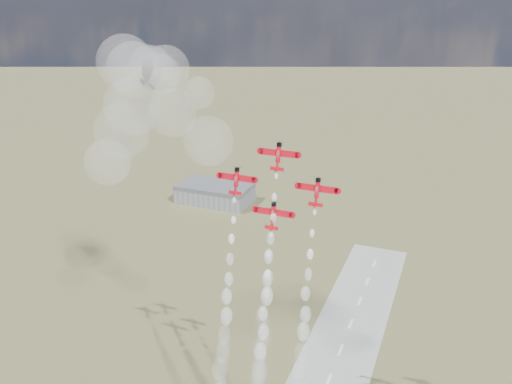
{
  "coord_description": "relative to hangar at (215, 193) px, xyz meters",
  "views": [
    {
      "loc": [
        35.74,
        -136.9,
        142.56
      ],
      "look_at": [
        -18.0,
        -0.54,
        86.25
      ],
      "focal_mm": 38.0,
      "sensor_mm": 36.0,
      "label": 1
    }
  ],
  "objects": [
    {
      "name": "hangar",
      "position": [
        0.0,
        0.0,
        0.0
      ],
      "size": [
        50.0,
        28.0,
        13.0
      ],
      "color": "gray",
      "rests_on": "ground"
    },
    {
      "name": "plane_lead",
      "position": [
        108.0,
        -178.62,
        90.84
      ],
      "size": [
        11.41,
        4.2,
        8.03
      ],
      "rotation": [
        1.34,
        0.0,
        0.0
      ],
      "color": "red",
      "rests_on": "ground"
    },
    {
      "name": "plane_left",
      "position": [
        95.81,
        -180.6,
        82.54
      ],
      "size": [
        11.41,
        4.2,
        8.03
      ],
      "rotation": [
        1.34,
        0.0,
        0.0
      ],
      "color": "red",
      "rests_on": "ground"
    },
    {
      "name": "plane_right",
      "position": [
        120.19,
        -180.6,
        82.54
      ],
      "size": [
        11.41,
        4.2,
        8.03
      ],
      "rotation": [
        1.34,
        0.0,
        0.0
      ],
      "color": "red",
      "rests_on": "ground"
    },
    {
      "name": "plane_slot",
      "position": [
        108.0,
        -182.58,
        74.24
      ],
      "size": [
        11.41,
        4.2,
        8.03
      ],
      "rotation": [
        1.34,
        0.0,
        0.0
      ],
      "color": "red",
      "rests_on": "ground"
    },
    {
      "name": "smoke_trail_lead",
      "position": [
        108.05,
        -190.69,
        39.6
      ],
      "size": [
        5.28,
        16.58,
        60.88
      ],
      "color": "white",
      "rests_on": "plane_lead"
    },
    {
      "name": "smoke_trail_left",
      "position": [
        96.02,
        -192.99,
        31.13
      ],
      "size": [
        5.78,
        16.96,
        61.54
      ],
      "color": "white",
      "rests_on": "plane_left"
    },
    {
      "name": "smoke_trail_right",
      "position": [
        120.11,
        -192.83,
        31.03
      ],
      "size": [
        5.87,
        16.71,
        61.15
      ],
      "color": "white",
      "rests_on": "plane_right"
    },
    {
      "name": "drifted_smoke_cloud",
      "position": [
        46.27,
        -151.72,
        97.05
      ],
      "size": [
        64.6,
        38.87,
        51.73
      ],
      "color": "white",
      "rests_on": "ground"
    }
  ]
}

